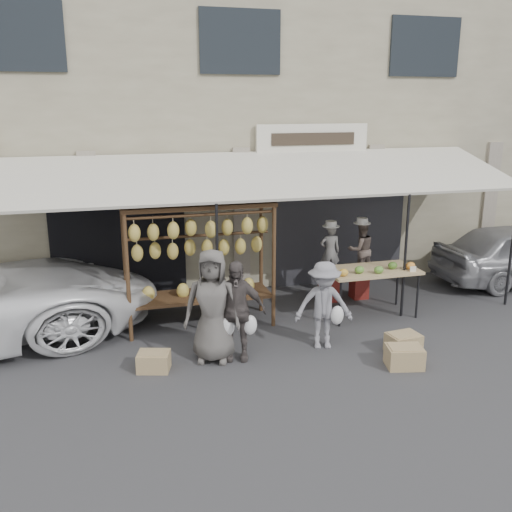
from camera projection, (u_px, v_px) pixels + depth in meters
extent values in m
plane|color=#2D2D30|center=(296.00, 357.00, 9.00)|extent=(90.00, 90.00, 0.00)
cube|color=tan|center=(211.00, 118.00, 14.12)|extent=(24.00, 6.00, 7.00)
cube|color=#232328|center=(339.00, 227.00, 12.45)|extent=(3.00, 0.10, 2.50)
cube|color=black|center=(119.00, 240.00, 11.24)|extent=(2.60, 0.10, 2.50)
cube|color=silver|center=(312.00, 139.00, 11.72)|extent=(2.40, 0.10, 0.60)
cube|color=beige|center=(257.00, 174.00, 10.45)|extent=(10.00, 2.34, 0.63)
cylinder|color=black|center=(218.00, 272.00, 9.50)|extent=(0.05, 0.05, 2.30)
cylinder|color=black|center=(405.00, 257.00, 10.41)|extent=(0.05, 0.05, 2.30)
cylinder|color=black|center=(512.00, 248.00, 11.01)|extent=(0.05, 0.05, 2.30)
cylinder|color=#351F13|center=(128.00, 278.00, 9.30)|extent=(0.07, 0.07, 2.20)
cylinder|color=#351F13|center=(274.00, 267.00, 9.95)|extent=(0.07, 0.07, 2.20)
cylinder|color=#351F13|center=(125.00, 265.00, 10.05)|extent=(0.07, 0.07, 2.20)
cylinder|color=#351F13|center=(261.00, 255.00, 10.69)|extent=(0.07, 0.07, 2.20)
cube|color=#351F13|center=(197.00, 204.00, 9.71)|extent=(2.60, 0.90, 0.07)
cylinder|color=#351F13|center=(201.00, 215.00, 9.42)|extent=(2.50, 0.05, 0.05)
cylinder|color=#351F13|center=(194.00, 208.00, 10.07)|extent=(2.50, 0.05, 0.05)
cylinder|color=#351F13|center=(198.00, 236.00, 9.85)|extent=(2.50, 0.05, 0.05)
cube|color=#351F13|center=(200.00, 296.00, 10.14)|extent=(2.50, 0.80, 0.05)
ellipsoid|color=#DCC453|center=(134.00, 233.00, 9.19)|extent=(0.20, 0.18, 0.30)
ellipsoid|color=#DCC453|center=(153.00, 232.00, 9.42)|extent=(0.20, 0.18, 0.30)
ellipsoid|color=#DCC453|center=(173.00, 230.00, 9.36)|extent=(0.20, 0.18, 0.30)
ellipsoid|color=#DCC453|center=(191.00, 228.00, 9.58)|extent=(0.20, 0.18, 0.30)
ellipsoid|color=#DCC453|center=(211.00, 229.00, 9.52)|extent=(0.20, 0.18, 0.30)
ellipsoid|color=#DCC453|center=(227.00, 227.00, 9.75)|extent=(0.20, 0.18, 0.30)
ellipsoid|color=#DCC453|center=(247.00, 226.00, 9.68)|extent=(0.20, 0.18, 0.30)
ellipsoid|color=#DCC453|center=(262.00, 225.00, 9.91)|extent=(0.20, 0.18, 0.30)
ellipsoid|color=#DCC453|center=(137.00, 253.00, 9.64)|extent=(0.20, 0.18, 0.30)
ellipsoid|color=#DCC453|center=(155.00, 251.00, 9.72)|extent=(0.20, 0.18, 0.30)
ellipsoid|color=#DCC453|center=(173.00, 251.00, 9.80)|extent=(0.20, 0.18, 0.30)
ellipsoid|color=#DCC453|center=(190.00, 247.00, 9.87)|extent=(0.20, 0.18, 0.30)
ellipsoid|color=#DCC453|center=(207.00, 248.00, 9.95)|extent=(0.20, 0.18, 0.30)
ellipsoid|color=#DCC453|center=(224.00, 247.00, 10.03)|extent=(0.20, 0.18, 0.30)
ellipsoid|color=#DCC453|center=(240.00, 246.00, 10.11)|extent=(0.20, 0.18, 0.30)
ellipsoid|color=#DCC453|center=(257.00, 244.00, 10.18)|extent=(0.20, 0.18, 0.30)
cube|color=tan|center=(371.00, 270.00, 10.53)|extent=(1.70, 0.90, 0.05)
cylinder|color=black|center=(340.00, 304.00, 10.10)|extent=(0.04, 0.04, 0.85)
cylinder|color=black|center=(417.00, 296.00, 10.50)|extent=(0.04, 0.04, 0.85)
cylinder|color=black|center=(324.00, 291.00, 10.79)|extent=(0.04, 0.04, 0.85)
cylinder|color=black|center=(397.00, 284.00, 11.19)|extent=(0.04, 0.04, 0.85)
ellipsoid|color=gold|center=(343.00, 273.00, 10.07)|extent=(0.18, 0.14, 0.14)
ellipsoid|color=#598C33|center=(359.00, 270.00, 10.24)|extent=(0.18, 0.14, 0.14)
ellipsoid|color=#598C33|center=(379.00, 270.00, 10.23)|extent=(0.18, 0.14, 0.14)
ellipsoid|color=#477226|center=(393.00, 266.00, 10.50)|extent=(0.18, 0.14, 0.14)
ellipsoid|color=orange|center=(410.00, 266.00, 10.49)|extent=(0.18, 0.14, 0.14)
imported|color=slate|center=(330.00, 252.00, 11.27)|extent=(0.44, 0.33, 1.09)
imported|color=brown|center=(361.00, 250.00, 11.44)|extent=(0.57, 0.46, 1.15)
imported|color=#54504D|center=(212.00, 306.00, 8.67)|extent=(1.00, 0.82, 1.77)
imported|color=#4B4442|center=(235.00, 310.00, 8.74)|extent=(1.00, 0.62, 1.59)
imported|color=gray|center=(324.00, 305.00, 9.16)|extent=(1.03, 0.73, 1.45)
cube|color=maroon|center=(329.00, 289.00, 11.47)|extent=(0.42, 0.42, 0.47)
cube|color=maroon|center=(359.00, 287.00, 11.64)|extent=(0.35, 0.35, 0.44)
cube|color=tan|center=(404.00, 357.00, 8.62)|extent=(0.61, 0.51, 0.32)
cube|color=tan|center=(403.00, 343.00, 9.14)|extent=(0.54, 0.43, 0.30)
cube|color=tan|center=(154.00, 361.00, 8.51)|extent=(0.55, 0.47, 0.28)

